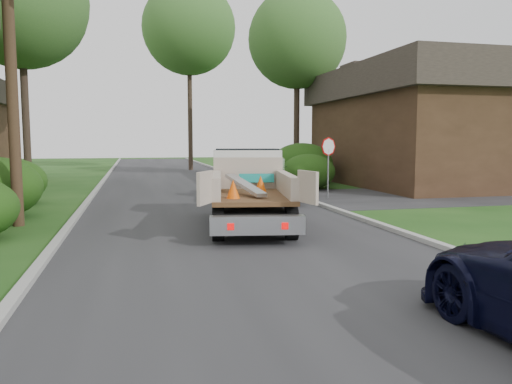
{
  "coord_description": "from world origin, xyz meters",
  "views": [
    {
      "loc": [
        -2.35,
        -9.74,
        2.35
      ],
      "look_at": [
        0.27,
        1.0,
        1.2
      ],
      "focal_mm": 35.0,
      "sensor_mm": 36.0,
      "label": 1
    }
  ],
  "objects_px": {
    "tree_center_far": "(189,28)",
    "house_right": "(431,125)",
    "black_pickup": "(258,180)",
    "utility_pole": "(10,33)",
    "tree_left_far": "(20,2)",
    "flatbed_truck": "(248,182)",
    "stop_sign": "(328,155)",
    "tree_right_far": "(297,40)"
  },
  "relations": [
    {
      "from": "tree_center_far",
      "to": "house_right",
      "type": "bearing_deg",
      "value": -55.49
    },
    {
      "from": "black_pickup",
      "to": "utility_pole",
      "type": "bearing_deg",
      "value": -144.63
    },
    {
      "from": "tree_left_far",
      "to": "flatbed_truck",
      "type": "xyz_separation_m",
      "value": [
        8.31,
        -12.86,
        -7.84
      ]
    },
    {
      "from": "stop_sign",
      "to": "tree_right_far",
      "type": "height_order",
      "value": "tree_right_far"
    },
    {
      "from": "utility_pole",
      "to": "flatbed_truck",
      "type": "xyz_separation_m",
      "value": [
        6.29,
        -0.84,
        -4.03
      ]
    },
    {
      "from": "stop_sign",
      "to": "utility_pole",
      "type": "distance_m",
      "value": 11.91
    },
    {
      "from": "house_right",
      "to": "flatbed_truck",
      "type": "distance_m",
      "value": 15.81
    },
    {
      "from": "tree_center_far",
      "to": "flatbed_truck",
      "type": "relative_size",
      "value": 2.49
    },
    {
      "from": "house_right",
      "to": "tree_left_far",
      "type": "height_order",
      "value": "tree_left_far"
    },
    {
      "from": "stop_sign",
      "to": "house_right",
      "type": "relative_size",
      "value": 0.19
    },
    {
      "from": "stop_sign",
      "to": "tree_left_far",
      "type": "relative_size",
      "value": 0.2
    },
    {
      "from": "house_right",
      "to": "tree_left_far",
      "type": "relative_size",
      "value": 1.06
    },
    {
      "from": "tree_right_far",
      "to": "black_pickup",
      "type": "bearing_deg",
      "value": -115.76
    },
    {
      "from": "tree_left_far",
      "to": "tree_right_far",
      "type": "relative_size",
      "value": 1.06
    },
    {
      "from": "stop_sign",
      "to": "flatbed_truck",
      "type": "relative_size",
      "value": 0.42
    },
    {
      "from": "house_right",
      "to": "flatbed_truck",
      "type": "height_order",
      "value": "house_right"
    },
    {
      "from": "utility_pole",
      "to": "black_pickup",
      "type": "xyz_separation_m",
      "value": [
        7.88,
        4.45,
        -4.38
      ]
    },
    {
      "from": "tree_right_far",
      "to": "flatbed_truck",
      "type": "relative_size",
      "value": 1.96
    },
    {
      "from": "stop_sign",
      "to": "tree_left_far",
      "type": "height_order",
      "value": "tree_left_far"
    },
    {
      "from": "tree_right_far",
      "to": "utility_pole",
      "type": "bearing_deg",
      "value": -130.84
    },
    {
      "from": "stop_sign",
      "to": "tree_center_far",
      "type": "height_order",
      "value": "tree_center_far"
    },
    {
      "from": "tree_center_far",
      "to": "black_pickup",
      "type": "bearing_deg",
      "value": -88.89
    },
    {
      "from": "house_right",
      "to": "flatbed_truck",
      "type": "relative_size",
      "value": 2.21
    },
    {
      "from": "house_right",
      "to": "tree_right_far",
      "type": "relative_size",
      "value": 1.13
    },
    {
      "from": "stop_sign",
      "to": "tree_right_far",
      "type": "xyz_separation_m",
      "value": [
        2.3,
        11.0,
        6.7
      ]
    },
    {
      "from": "utility_pole",
      "to": "house_right",
      "type": "height_order",
      "value": "utility_pole"
    },
    {
      "from": "tree_right_far",
      "to": "black_pickup",
      "type": "relative_size",
      "value": 2.01
    },
    {
      "from": "tree_left_far",
      "to": "utility_pole",
      "type": "bearing_deg",
      "value": -80.46
    },
    {
      "from": "utility_pole",
      "to": "tree_center_far",
      "type": "height_order",
      "value": "tree_center_far"
    },
    {
      "from": "stop_sign",
      "to": "tree_left_far",
      "type": "bearing_deg",
      "value": 147.79
    },
    {
      "from": "utility_pole",
      "to": "black_pickup",
      "type": "relative_size",
      "value": 1.75
    },
    {
      "from": "stop_sign",
      "to": "tree_right_far",
      "type": "distance_m",
      "value": 13.08
    },
    {
      "from": "tree_center_far",
      "to": "black_pickup",
      "type": "xyz_separation_m",
      "value": [
        0.4,
        -20.57,
        -10.19
      ]
    },
    {
      "from": "utility_pole",
      "to": "tree_right_far",
      "type": "height_order",
      "value": "tree_right_far"
    },
    {
      "from": "stop_sign",
      "to": "tree_left_far",
      "type": "xyz_separation_m",
      "value": [
        -12.7,
        8.0,
        7.2
      ]
    },
    {
      "from": "black_pickup",
      "to": "tree_left_far",
      "type": "bearing_deg",
      "value": 148.52
    },
    {
      "from": "flatbed_truck",
      "to": "tree_left_far",
      "type": "bearing_deg",
      "value": 132.49
    },
    {
      "from": "stop_sign",
      "to": "flatbed_truck",
      "type": "height_order",
      "value": "stop_sign"
    },
    {
      "from": "utility_pole",
      "to": "flatbed_truck",
      "type": "relative_size",
      "value": 1.71
    },
    {
      "from": "tree_right_far",
      "to": "tree_left_far",
      "type": "bearing_deg",
      "value": -168.69
    },
    {
      "from": "tree_left_far",
      "to": "black_pickup",
      "type": "distance_m",
      "value": 14.91
    },
    {
      "from": "house_right",
      "to": "tree_center_far",
      "type": "bearing_deg",
      "value": 124.51
    }
  ]
}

